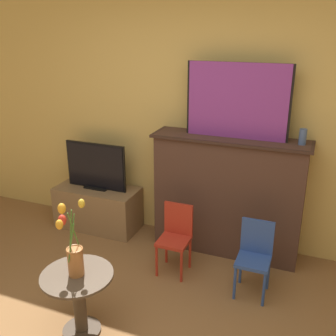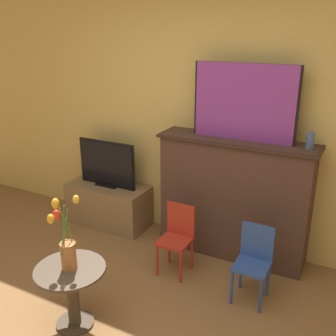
# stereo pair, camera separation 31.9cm
# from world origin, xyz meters

# --- Properties ---
(wall_back) EXTENTS (8.00, 0.06, 2.70)m
(wall_back) POSITION_xyz_m (0.00, 2.13, 1.35)
(wall_back) COLOR #E0BC66
(wall_back) RESTS_ON ground
(fireplace_mantel) EXTENTS (1.47, 0.39, 1.18)m
(fireplace_mantel) POSITION_xyz_m (0.32, 1.93, 0.60)
(fireplace_mantel) COLOR #4C3328
(fireplace_mantel) RESTS_ON ground
(painting) EXTENTS (0.94, 0.03, 0.67)m
(painting) POSITION_xyz_m (0.35, 1.93, 1.52)
(painting) COLOR black
(painting) RESTS_ON fireplace_mantel
(mantel_candle) EXTENTS (0.06, 0.06, 0.14)m
(mantel_candle) POSITION_xyz_m (0.94, 1.93, 1.25)
(mantel_candle) COLOR #4C6699
(mantel_candle) RESTS_ON fireplace_mantel
(tv_stand) EXTENTS (0.92, 0.43, 0.47)m
(tv_stand) POSITION_xyz_m (-1.13, 1.87, 0.23)
(tv_stand) COLOR olive
(tv_stand) RESTS_ON ground
(tv_monitor) EXTENTS (0.70, 0.12, 0.51)m
(tv_monitor) POSITION_xyz_m (-1.13, 1.87, 0.72)
(tv_monitor) COLOR black
(tv_monitor) RESTS_ON tv_stand
(chair_red) EXTENTS (0.27, 0.27, 0.64)m
(chair_red) POSITION_xyz_m (-0.03, 1.41, 0.37)
(chair_red) COLOR #B22D1E
(chair_red) RESTS_ON ground
(chair_blue) EXTENTS (0.27, 0.27, 0.64)m
(chair_blue) POSITION_xyz_m (0.69, 1.35, 0.37)
(chair_blue) COLOR #2D4C99
(chair_blue) RESTS_ON ground
(side_table) EXTENTS (0.52, 0.52, 0.50)m
(side_table) POSITION_xyz_m (-0.40, 0.40, 0.33)
(side_table) COLOR #4C3D2D
(side_table) RESTS_ON ground
(vase_tulips) EXTENTS (0.18, 0.30, 0.54)m
(vase_tulips) POSITION_xyz_m (-0.41, 0.41, 0.69)
(vase_tulips) COLOR #AD6B38
(vase_tulips) RESTS_ON side_table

